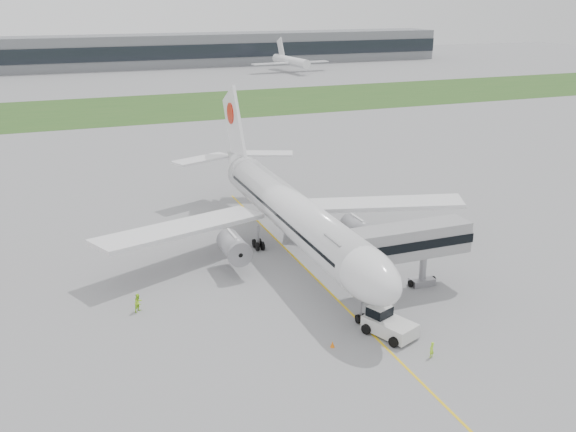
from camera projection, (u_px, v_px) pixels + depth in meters
name	position (u px, v px, depth m)	size (l,w,h in m)	color
ground	(303.00, 266.00, 76.05)	(600.00, 600.00, 0.00)	gray
apron_markings	(320.00, 282.00, 71.64)	(70.00, 70.00, 0.04)	yellow
grass_strip	(143.00, 108.00, 181.98)	(600.00, 50.00, 0.02)	#29521E
terminal_building	(102.00, 52.00, 276.69)	(320.00, 22.30, 14.00)	slate
airliner	(288.00, 208.00, 78.50)	(48.13, 53.95, 17.88)	white
pushback_tug	(387.00, 323.00, 60.43)	(4.68, 5.57, 2.51)	silver
jet_bridge	(394.00, 245.00, 67.06)	(16.52, 4.80, 7.65)	gray
safety_cone_left	(332.00, 344.00, 58.34)	(0.42, 0.42, 0.58)	orange
safety_cone_right	(409.00, 339.00, 59.41)	(0.35, 0.35, 0.48)	orange
ground_crew_near	(432.00, 350.00, 56.59)	(0.55, 0.36, 1.51)	#B1FA29
ground_crew_far	(138.00, 303.00, 64.75)	(0.95, 0.74, 1.95)	#B0F528
distant_aircraft_right	(291.00, 72.00, 268.05)	(33.83, 29.85, 12.93)	white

